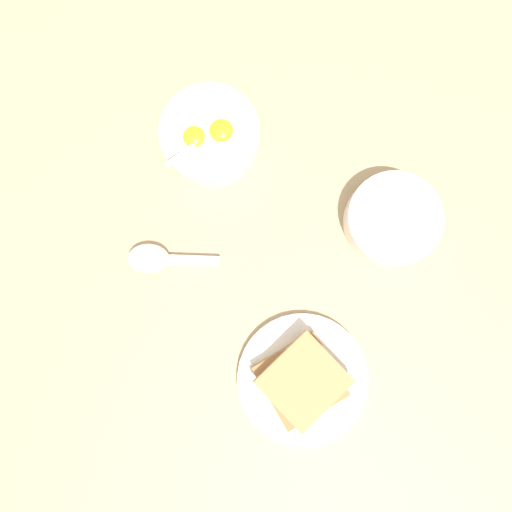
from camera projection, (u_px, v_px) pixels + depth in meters
The scene contains 6 objects.
ground_plane at pixel (249, 303), 0.73m from camera, with size 3.00×3.00×0.00m, color tan.
egg_bowl at pixel (210, 136), 0.73m from camera, with size 0.15×0.15×0.08m.
toast_plate at pixel (302, 379), 0.72m from camera, with size 0.19×0.19×0.01m.
toast_sandwich at pixel (302, 381), 0.69m from camera, with size 0.12×0.12×0.04m.
soup_spoon at pixel (156, 259), 0.73m from camera, with size 0.12×0.11×0.03m.
congee_bowl at pixel (392, 220), 0.72m from camera, with size 0.14×0.14×0.05m.
Camera 1 is at (0.01, -0.01, 0.74)m, focal length 35.00 mm.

